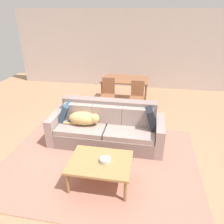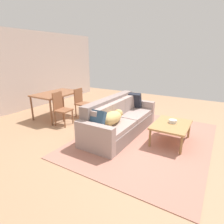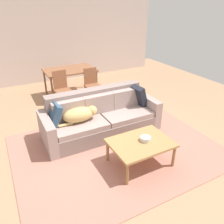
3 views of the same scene
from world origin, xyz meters
TOP-DOWN VIEW (x-y plane):
  - ground_plane at (0.00, 0.00)m, footprint 10.00×10.00m
  - back_partition at (0.00, 4.00)m, footprint 8.00×0.12m
  - area_rug at (0.14, -0.61)m, footprint 3.70×2.84m
  - couch at (0.14, 0.11)m, footprint 2.40×0.91m
  - dog_on_left_cushion at (-0.32, 0.01)m, footprint 0.79×0.34m
  - throw_pillow_by_left_arm at (-0.79, 0.16)m, footprint 0.27×0.43m
  - throw_pillow_by_right_arm at (1.07, 0.15)m, footprint 0.30×0.48m
  - coffee_table at (0.28, -1.15)m, footprint 1.00×0.75m
  - bowl_on_coffee_table at (0.37, -1.16)m, footprint 0.18×0.18m
  - dining_table at (0.27, 2.37)m, footprint 1.38×0.92m
  - dining_chair_near_left at (-0.16, 1.78)m, footprint 0.43×0.43m
  - dining_chair_near_right at (0.67, 1.75)m, footprint 0.40×0.40m

SIDE VIEW (x-z plane):
  - ground_plane at x=0.00m, z-range 0.00..0.00m
  - area_rug at x=0.14m, z-range 0.00..0.01m
  - couch at x=0.14m, z-range -0.10..0.78m
  - coffee_table at x=0.28m, z-range 0.18..0.62m
  - bowl_on_coffee_table at x=0.37m, z-range 0.45..0.52m
  - dining_chair_near_right at x=0.67m, z-range 0.05..0.93m
  - dining_chair_near_left at x=-0.16m, z-range 0.04..0.97m
  - dog_on_left_cushion at x=-0.32m, z-range 0.44..0.71m
  - throw_pillow_by_left_arm at x=-0.79m, z-range 0.41..0.84m
  - throw_pillow_by_right_arm at x=1.07m, z-range 0.40..0.88m
  - dining_table at x=0.27m, z-range 0.32..1.09m
  - back_partition at x=0.00m, z-range 0.00..2.70m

